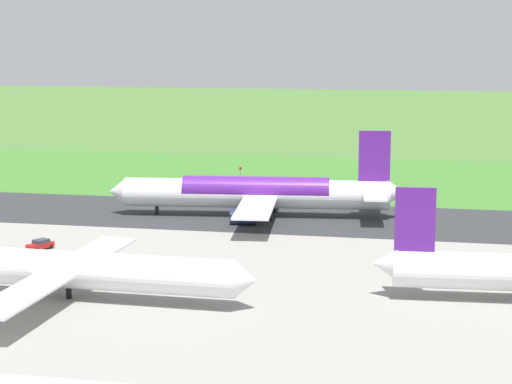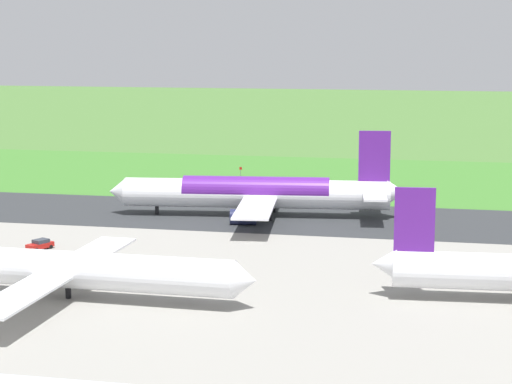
% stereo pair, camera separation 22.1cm
% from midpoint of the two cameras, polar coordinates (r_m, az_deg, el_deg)
% --- Properties ---
extents(ground_plane, '(800.00, 800.00, 0.00)m').
position_cam_midpoint_polar(ground_plane, '(167.19, 0.55, -1.54)').
color(ground_plane, '#477233').
extents(runway_asphalt, '(600.00, 29.33, 0.06)m').
position_cam_midpoint_polar(runway_asphalt, '(167.19, 0.55, -1.53)').
color(runway_asphalt, '#2D3033').
rests_on(runway_asphalt, ground).
extents(apron_concrete, '(440.00, 110.00, 0.05)m').
position_cam_midpoint_polar(apron_concrete, '(116.15, -4.61, -6.59)').
color(apron_concrete, gray).
rests_on(apron_concrete, ground).
extents(grass_verge_foreground, '(600.00, 80.00, 0.04)m').
position_cam_midpoint_polar(grass_verge_foreground, '(208.93, 2.82, 0.71)').
color(grass_verge_foreground, '#3C782B').
rests_on(grass_verge_foreground, ground).
extents(airliner_main, '(54.13, 44.39, 15.88)m').
position_cam_midpoint_polar(airliner_main, '(166.71, 0.09, -0.05)').
color(airliner_main, white).
rests_on(airliner_main, ground).
extents(airliner_parked_mid, '(48.24, 39.39, 14.10)m').
position_cam_midpoint_polar(airliner_parked_mid, '(117.41, -11.71, -4.65)').
color(airliner_parked_mid, white).
rests_on(airliner_parked_mid, ground).
extents(service_car_followme, '(3.68, 4.53, 1.62)m').
position_cam_midpoint_polar(service_car_followme, '(131.26, 14.27, -4.59)').
color(service_car_followme, gold).
rests_on(service_car_followme, ground).
extents(service_car_ops, '(3.43, 4.57, 1.62)m').
position_cam_midpoint_polar(service_car_ops, '(145.31, -13.21, -3.17)').
color(service_car_ops, '#B21914').
rests_on(service_car_ops, ground).
extents(no_stopping_sign, '(0.60, 0.10, 2.55)m').
position_cam_midpoint_polar(no_stopping_sign, '(212.35, -1.00, 1.27)').
color(no_stopping_sign, slate).
rests_on(no_stopping_sign, ground).
extents(traffic_cone_orange, '(0.40, 0.40, 0.55)m').
position_cam_midpoint_polar(traffic_cone_orange, '(210.76, -3.32, 0.85)').
color(traffic_cone_orange, orange).
rests_on(traffic_cone_orange, ground).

